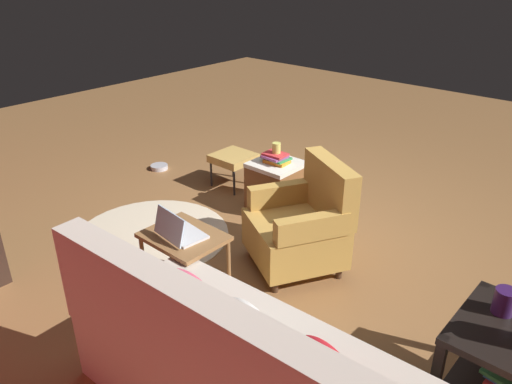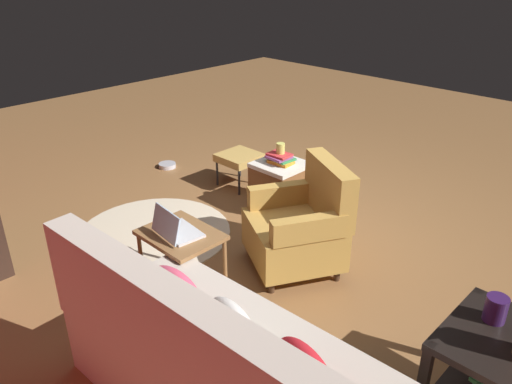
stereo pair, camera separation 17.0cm
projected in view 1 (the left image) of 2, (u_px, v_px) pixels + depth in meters
ground at (289, 232)px, 4.48m from camera, size 12.00×12.00×0.00m
couch at (240, 372)px, 2.54m from camera, size 1.94×0.93×1.00m
armchair at (302, 225)px, 3.85m from camera, size 0.91×0.92×0.87m
small_vase at (504, 301)px, 2.60m from camera, size 0.11×0.11×0.14m
book_stack_shelf at (509, 383)px, 2.63m from camera, size 0.27×0.22×0.11m
laptop_desk at (184, 242)px, 3.52m from camera, size 0.56×0.44×0.48m
laptop at (178, 231)px, 3.45m from camera, size 0.35×0.29×0.21m
wicker_hamper at (276, 185)px, 4.81m from camera, size 0.45×0.45×0.48m
book_stack_hamper at (276, 158)px, 4.69m from camera, size 0.27×0.22×0.09m
yellow_mug at (276, 148)px, 4.66m from camera, size 0.08×0.08×0.10m
tv_remote at (274, 157)px, 4.81m from camera, size 0.09×0.17×0.02m
ottoman at (233, 159)px, 5.25m from camera, size 0.40×0.40×0.36m
circular_rug at (152, 235)px, 4.42m from camera, size 1.37×1.37×0.01m
pet_bowl_steel at (159, 167)px, 5.78m from camera, size 0.20×0.20×0.05m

